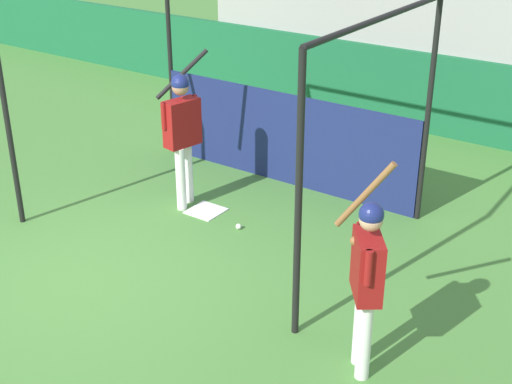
% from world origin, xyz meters
% --- Properties ---
extents(ground_plane, '(60.00, 60.00, 0.00)m').
position_xyz_m(ground_plane, '(0.00, 0.00, 0.00)').
color(ground_plane, '#477F38').
extents(outfield_wall, '(24.00, 0.12, 1.37)m').
position_xyz_m(outfield_wall, '(0.00, 6.69, 0.68)').
color(outfield_wall, '#196038').
rests_on(outfield_wall, ground).
extents(bleacher_section, '(6.50, 4.00, 3.45)m').
position_xyz_m(bleacher_section, '(0.00, 8.75, 1.72)').
color(bleacher_section, '#9E9E99').
rests_on(bleacher_section, ground).
extents(batting_cage, '(4.25, 3.10, 2.90)m').
position_xyz_m(batting_cage, '(0.38, 3.08, 1.17)').
color(batting_cage, black).
rests_on(batting_cage, ground).
extents(home_plate, '(0.44, 0.44, 0.02)m').
position_xyz_m(home_plate, '(0.07, 2.12, 0.01)').
color(home_plate, white).
rests_on(home_plate, ground).
extents(player_batter, '(0.59, 1.01, 2.00)m').
position_xyz_m(player_batter, '(-0.29, 2.13, 1.12)').
color(player_batter, white).
rests_on(player_batter, ground).
extents(player_waiting, '(0.70, 0.64, 1.97)m').
position_xyz_m(player_waiting, '(3.26, 0.39, 1.03)').
color(player_waiting, white).
rests_on(player_waiting, ground).
extents(baseball, '(0.07, 0.07, 0.07)m').
position_xyz_m(baseball, '(0.73, 1.96, 0.04)').
color(baseball, white).
rests_on(baseball, ground).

